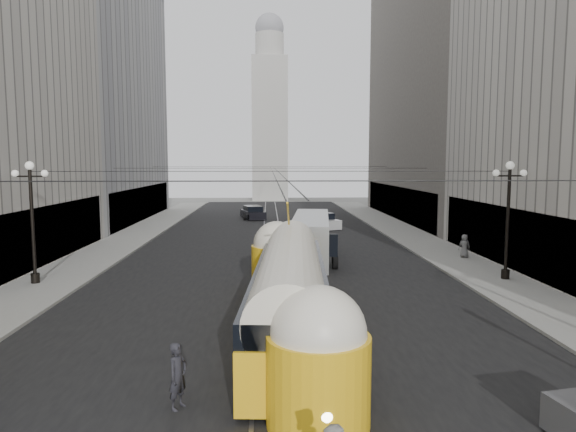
{
  "coord_description": "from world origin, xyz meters",
  "views": [
    {
      "loc": [
        -0.31,
        -8.99,
        6.47
      ],
      "look_at": [
        0.5,
        12.05,
        4.26
      ],
      "focal_mm": 32.0,
      "sensor_mm": 36.0,
      "label": 1
    }
  ],
  "objects": [
    {
      "name": "rail_right",
      "position": [
        0.75,
        32.5,
        0.0
      ],
      "size": [
        0.12,
        85.0,
        0.04
      ],
      "primitive_type": "cube",
      "color": "gray",
      "rests_on": "ground"
    },
    {
      "name": "city_bus",
      "position": [
        2.56,
        25.28,
        1.55
      ],
      "size": [
        3.5,
        11.36,
        2.83
      ],
      "color": "#ADB1B3",
      "rests_on": "ground"
    },
    {
      "name": "building_right_far",
      "position": [
        20.0,
        48.0,
        16.31
      ],
      "size": [
        12.6,
        32.6,
        32.6
      ],
      "color": "#514C47",
      "rests_on": "ground"
    },
    {
      "name": "lamppost_right_mid",
      "position": [
        12.6,
        18.0,
        3.74
      ],
      "size": [
        1.86,
        0.44,
        6.37
      ],
      "color": "black",
      "rests_on": "sidewalk_right"
    },
    {
      "name": "distant_tower",
      "position": [
        0.0,
        80.0,
        14.97
      ],
      "size": [
        6.0,
        6.0,
        31.36
      ],
      "color": "#B2AFA8",
      "rests_on": "ground"
    },
    {
      "name": "streetcar",
      "position": [
        0.5,
        9.87,
        1.74
      ],
      "size": [
        3.38,
        16.23,
        3.56
      ],
      "color": "yellow",
      "rests_on": "ground"
    },
    {
      "name": "building_left_far",
      "position": [
        -19.99,
        48.0,
        14.31
      ],
      "size": [
        12.6,
        28.6,
        28.6
      ],
      "color": "#999999",
      "rests_on": "ground"
    },
    {
      "name": "sidewalk_right",
      "position": [
        12.0,
        36.0,
        0.07
      ],
      "size": [
        4.0,
        72.0,
        0.15
      ],
      "primitive_type": "cube",
      "color": "gray",
      "rests_on": "ground"
    },
    {
      "name": "pedestrian_crossing_a",
      "position": [
        -2.7,
        4.05,
        0.89
      ],
      "size": [
        0.67,
        0.77,
        1.78
      ],
      "primitive_type": "imported",
      "rotation": [
        0.0,
        0.0,
        1.11
      ],
      "color": "black",
      "rests_on": "ground"
    },
    {
      "name": "road",
      "position": [
        0.0,
        32.5,
        0.0
      ],
      "size": [
        20.0,
        85.0,
        0.02
      ],
      "primitive_type": "cube",
      "color": "black",
      "rests_on": "ground"
    },
    {
      "name": "pedestrian_sidewalk_right",
      "position": [
        12.73,
        24.25,
        0.92
      ],
      "size": [
        0.76,
        0.47,
        1.55
      ],
      "primitive_type": "imported",
      "rotation": [
        0.0,
        0.0,
        3.14
      ],
      "color": "slate",
      "rests_on": "sidewalk_right"
    },
    {
      "name": "lamppost_left_mid",
      "position": [
        -12.6,
        18.0,
        3.74
      ],
      "size": [
        1.86,
        0.44,
        6.37
      ],
      "color": "black",
      "rests_on": "sidewalk_left"
    },
    {
      "name": "sedan_dark_far",
      "position": [
        -2.09,
        49.74,
        0.68
      ],
      "size": [
        3.13,
        5.1,
        1.5
      ],
      "color": "black",
      "rests_on": "ground"
    },
    {
      "name": "rail_left",
      "position": [
        -0.75,
        32.5,
        0.0
      ],
      "size": [
        0.12,
        85.0,
        0.04
      ],
      "primitive_type": "cube",
      "color": "gray",
      "rests_on": "ground"
    },
    {
      "name": "sidewalk_left",
      "position": [
        -12.0,
        36.0,
        0.07
      ],
      "size": [
        4.0,
        72.0,
        0.15
      ],
      "primitive_type": "cube",
      "color": "gray",
      "rests_on": "ground"
    },
    {
      "name": "sedan_white_far",
      "position": [
        4.75,
        41.0,
        0.71
      ],
      "size": [
        3.87,
        5.37,
        1.57
      ],
      "color": "silver",
      "rests_on": "ground"
    },
    {
      "name": "catenary",
      "position": [
        0.12,
        31.49,
        5.88
      ],
      "size": [
        25.0,
        72.0,
        0.23
      ],
      "color": "black",
      "rests_on": "ground"
    }
  ]
}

